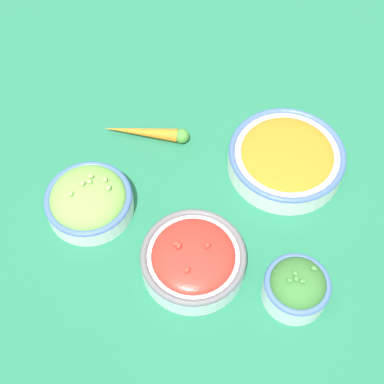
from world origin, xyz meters
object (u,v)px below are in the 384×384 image
(bowl_carrots, at_px, (286,158))
(bowl_cherry_tomatoes, at_px, (193,259))
(bowl_lettuce, at_px, (89,200))
(bowl_broccoli, at_px, (297,286))
(loose_carrot, at_px, (148,133))

(bowl_carrots, bearing_deg, bowl_cherry_tomatoes, -120.12)
(bowl_lettuce, relative_size, bowl_broccoli, 1.46)
(bowl_lettuce, distance_m, bowl_carrots, 0.38)
(bowl_cherry_tomatoes, relative_size, bowl_broccoli, 1.65)
(bowl_lettuce, bearing_deg, bowl_cherry_tomatoes, -22.10)
(bowl_broccoli, bearing_deg, bowl_cherry_tomatoes, 172.63)
(bowl_broccoli, distance_m, loose_carrot, 0.43)
(bowl_carrots, relative_size, bowl_broccoli, 2.03)
(bowl_broccoli, xyz_separation_m, loose_carrot, (-0.32, 0.29, -0.02))
(bowl_cherry_tomatoes, height_order, bowl_lettuce, bowl_lettuce)
(bowl_cherry_tomatoes, bearing_deg, loose_carrot, 117.20)
(bowl_carrots, bearing_deg, loose_carrot, 174.42)
(bowl_cherry_tomatoes, bearing_deg, bowl_broccoli, -7.37)
(bowl_carrots, relative_size, loose_carrot, 1.27)
(loose_carrot, bearing_deg, bowl_lettuce, 66.64)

